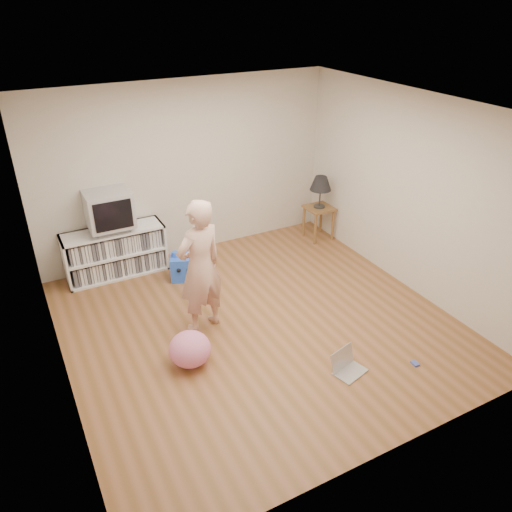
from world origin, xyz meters
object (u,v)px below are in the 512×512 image
Objects in this scene: side_table at (319,215)px; person at (200,267)px; laptop at (346,365)px; media_unit at (115,252)px; table_lamp at (321,184)px; crt_tv at (109,209)px; dvd_deck at (112,228)px; plush_pink at (190,349)px; plush_blue at (184,267)px.

side_table is 0.33× the size of person.
media_unit is at bearing 102.25° from laptop.
media_unit reaches higher than laptop.
crt_tv is at bearing 173.50° from table_lamp.
dvd_deck is 0.27× the size of person.
person is at bearing -71.07° from crt_tv.
crt_tv is at bearing 102.38° from laptop.
plush_pink reaches higher than laptop.
crt_tv is at bearing 168.13° from plush_blue.
dvd_deck is 1.87m from person.
laptop is at bearing -31.57° from plush_pink.
plush_pink is (0.22, -2.32, -0.82)m from crt_tv.
dvd_deck is 0.82× the size of side_table.
crt_tv is 1.31× the size of plush_blue.
laptop is at bearing -62.57° from dvd_deck.
plush_pink is at bearing -84.66° from media_unit.
plush_blue is (-0.86, 2.65, 0.12)m from laptop.
table_lamp is 3.66m from plush_pink.
person is (0.60, -1.78, 0.49)m from media_unit.
laptop is 0.88× the size of plush_pink.
dvd_deck is 0.87× the size of table_lamp.
media_unit is at bearing -86.55° from person.
side_table is at bearing 0.00° from table_lamp.
crt_tv is 1.17× the size of table_lamp.
table_lamp is at bearing -6.84° from media_unit.
media_unit is 3.29m from table_lamp.
dvd_deck is at bearing 173.44° from table_lamp.
side_table reaches higher than laptop.
table_lamp is (3.22, -0.39, 0.59)m from media_unit.
plush_blue is at bearing -35.87° from media_unit.
laptop is 2.78m from plush_blue.
table_lamp reaches higher than plush_pink.
side_table is (3.22, -0.37, -0.60)m from crt_tv.
table_lamp is at bearing 33.13° from plush_pink.
dvd_deck is 3.25m from table_lamp.
side_table is at bearing -6.56° from dvd_deck.
table_lamp reaches higher than side_table.
side_table is at bearing -167.24° from person.
media_unit is 3.11× the size of dvd_deck.
person is (-2.61, -1.39, 0.42)m from side_table.
crt_tv is 1.30m from plush_blue.
person is 3.62× the size of plush_pink.
plush_blue is 1.85m from plush_pink.
side_table is 1.36× the size of laptop.
dvd_deck is 1.14m from plush_blue.
dvd_deck reaches higher than plush_pink.
media_unit is 0.84× the size of person.
side_table is 2.99m from person.
plush_pink is (-0.38, -0.56, -0.64)m from person.
person is 0.94m from plush_pink.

